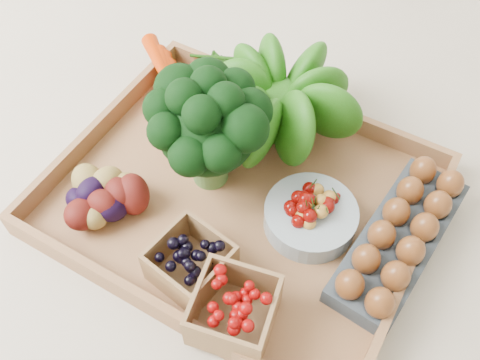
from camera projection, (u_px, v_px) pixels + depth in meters
The scene contains 10 objects.
ground at pixel (240, 202), 0.85m from camera, with size 4.00×4.00×0.00m, color beige.
tray at pixel (240, 200), 0.84m from camera, with size 0.55×0.45×0.01m, color #9F6D42.
carrots at pixel (172, 96), 0.93m from camera, with size 0.20×0.14×0.05m, color #C22E00, non-canonical shape.
lettuce at pixel (281, 96), 0.85m from camera, with size 0.17×0.17×0.17m, color #1E4E0C.
broccoli at pixel (209, 147), 0.80m from camera, with size 0.19×0.19×0.15m, color black, non-canonical shape.
cherry_bowl at pixel (310, 217), 0.79m from camera, with size 0.14×0.14×0.04m, color #8C9EA5.
egg_carton at pixel (398, 241), 0.77m from camera, with size 0.10×0.28×0.03m, color #3A434B.
potatoes at pixel (105, 191), 0.79m from camera, with size 0.13×0.13×0.08m, color #440E0A, non-canonical shape.
punnet_blackberry at pixel (191, 263), 0.73m from camera, with size 0.10×0.10×0.07m, color black.
punnet_raspberry at pixel (234, 310), 0.69m from camera, with size 0.10×0.10×0.07m, color #780505.
Camera 1 is at (0.23, -0.41, 0.70)m, focal length 40.00 mm.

